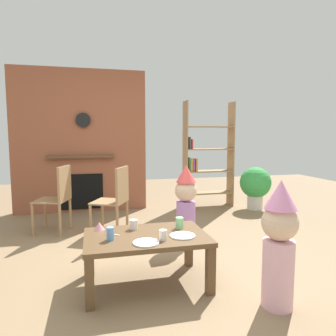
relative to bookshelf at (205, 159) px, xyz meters
name	(u,v)px	position (x,y,z in m)	size (l,w,h in m)	color
ground_plane	(163,267)	(-1.33, -2.40, -0.87)	(12.00, 12.00, 0.00)	#846B4C
brick_fireplace_feature	(81,142)	(-2.17, 0.20, 0.32)	(2.20, 0.28, 2.40)	#935138
bookshelf	(205,159)	(0.00, 0.00, 0.00)	(0.90, 0.28, 1.90)	#9E7A51
coffee_table	(146,243)	(-1.55, -2.70, -0.49)	(1.05, 0.68, 0.45)	brown
paper_cup_near_left	(163,235)	(-1.43, -2.87, -0.38)	(0.06, 0.06, 0.09)	silver
paper_cup_near_right	(134,225)	(-1.63, -2.51, -0.38)	(0.07, 0.07, 0.09)	silver
paper_cup_center	(179,223)	(-1.21, -2.58, -0.37)	(0.07, 0.07, 0.10)	#8CD18C
paper_cup_far_left	(110,234)	(-1.86, -2.76, -0.37)	(0.06, 0.06, 0.11)	#669EE0
paper_plate_front	(182,236)	(-1.25, -2.81, -0.42)	(0.22, 0.22, 0.01)	white
paper_plate_rear	(146,243)	(-1.58, -2.91, -0.42)	(0.21, 0.21, 0.01)	white
birthday_cake_slice	(99,226)	(-1.94, -2.46, -0.39)	(0.10, 0.10, 0.07)	pink
table_fork	(113,234)	(-1.83, -2.63, -0.42)	(0.15, 0.02, 0.01)	silver
child_with_cone_hat	(279,241)	(-0.64, -3.30, -0.35)	(0.27, 0.27, 0.98)	#EAB2C6
child_in_pink	(186,202)	(-0.90, -1.77, -0.36)	(0.26, 0.26, 0.96)	#B27FCC
dining_chair_left	(58,195)	(-2.44, -0.98, -0.36)	(0.50, 0.50, 0.90)	#9E7A51
dining_chair_middle	(116,197)	(-1.70, -1.28, -0.36)	(0.53, 0.53, 0.90)	#9E7A51
potted_plant_tall	(255,184)	(0.80, -0.41, -0.43)	(0.54, 0.54, 0.74)	beige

